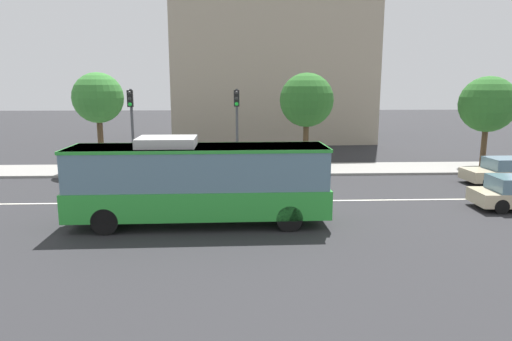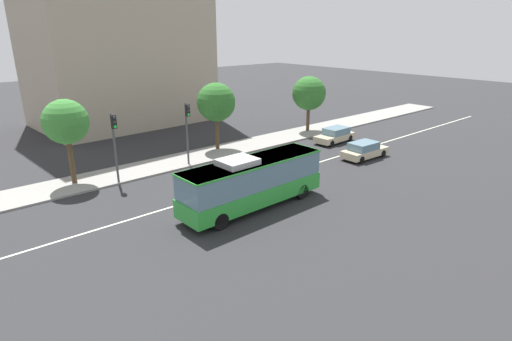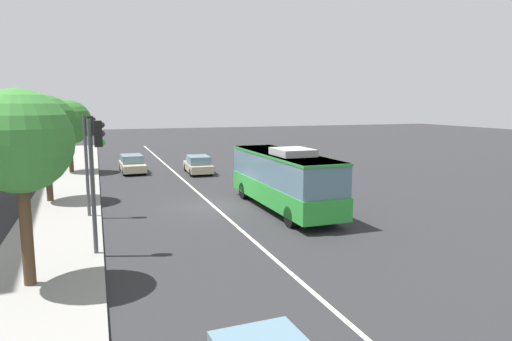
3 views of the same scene
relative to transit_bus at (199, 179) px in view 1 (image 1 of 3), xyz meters
name	(u,v)px [view 1 (image 1 of 3)]	position (x,y,z in m)	size (l,w,h in m)	color
ground_plane	(248,202)	(2.01, 3.39, -1.81)	(160.00, 160.00, 0.00)	#28282B
sidewalk_kerb	(245,169)	(2.01, 11.33, -1.74)	(80.00, 3.87, 0.14)	gray
lane_centre_line	(248,201)	(2.01, 3.39, -1.80)	(76.00, 0.16, 0.01)	silver
transit_bus	(199,179)	(0.00, 0.00, 0.00)	(10.04, 2.65, 3.46)	green
sedan_beige	(507,171)	(16.49, 6.72, -1.09)	(4.56, 1.96, 1.46)	#C6B793
traffic_light_near_corner	(131,117)	(-4.66, 9.50, 1.75)	(0.34, 0.62, 5.20)	#47474C
traffic_light_mid_block	(237,117)	(1.50, 9.80, 1.75)	(0.33, 0.62, 5.20)	#47474C
street_tree_kerbside_left	(488,105)	(17.71, 11.48, 2.37)	(3.60, 3.60, 6.00)	#4C3823
street_tree_kerbside_centre	(307,100)	(6.03, 12.13, 2.63)	(3.50, 3.50, 6.22)	#4C3823
street_tree_kerbside_right	(98,98)	(-7.16, 11.61, 2.79)	(3.14, 3.14, 6.21)	#4C3823
office_block_background	(270,19)	(4.81, 29.40, 10.09)	(19.40, 13.59, 23.80)	tan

